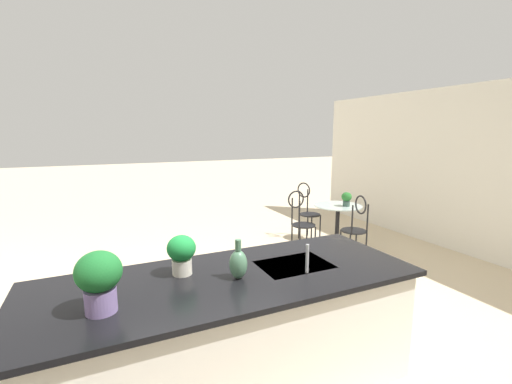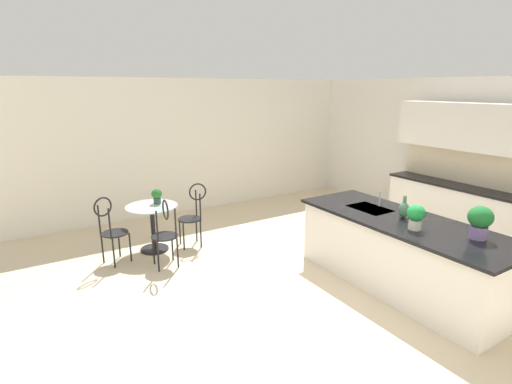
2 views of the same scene
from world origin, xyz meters
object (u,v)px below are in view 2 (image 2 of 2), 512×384
at_px(chair_toward_desk, 193,212).
at_px(potted_plant_counter_near, 416,215).
at_px(potted_plant_on_table, 157,195).
at_px(bistro_table, 153,224).
at_px(potted_plant_counter_far, 480,220).
at_px(chair_by_island, 165,230).
at_px(chair_near_window, 111,227).
at_px(vase_on_counter, 404,209).

xyz_separation_m(chair_toward_desk, potted_plant_counter_near, (2.99, 1.54, 0.52)).
bearing_deg(potted_plant_counter_near, potted_plant_on_table, -147.49).
xyz_separation_m(bistro_table, potted_plant_counter_far, (3.68, 2.50, 0.68)).
xyz_separation_m(bistro_table, chair_by_island, (0.71, -0.04, 0.13)).
relative_size(potted_plant_on_table, potted_plant_counter_far, 0.64).
xyz_separation_m(bistro_table, potted_plant_counter_near, (3.13, 2.16, 0.64)).
bearing_deg(potted_plant_on_table, potted_plant_counter_near, 32.51).
distance_m(chair_near_window, vase_on_counter, 4.05).
distance_m(bistro_table, vase_on_counter, 3.71).
height_order(chair_near_window, chair_by_island, same).
bearing_deg(potted_plant_counter_near, bistro_table, -145.38).
bearing_deg(chair_toward_desk, bistro_table, -102.68).
bearing_deg(chair_by_island, bistro_table, 176.88).
bearing_deg(chair_near_window, chair_by_island, 49.23).
relative_size(chair_toward_desk, potted_plant_on_table, 4.41).
bearing_deg(chair_toward_desk, vase_on_counter, 33.95).
bearing_deg(potted_plant_counter_near, potted_plant_counter_far, 31.75).
relative_size(chair_toward_desk, vase_on_counter, 3.62).
bearing_deg(chair_by_island, chair_near_window, -130.77).
xyz_separation_m(potted_plant_on_table, vase_on_counter, (2.85, 2.28, 0.16)).
distance_m(chair_near_window, chair_toward_desk, 1.29).
bearing_deg(chair_by_island, chair_toward_desk, 130.78).
bearing_deg(vase_on_counter, chair_by_island, -130.29).
distance_m(chair_toward_desk, vase_on_counter, 3.21).
height_order(chair_by_island, potted_plant_on_table, chair_by_island).
height_order(bistro_table, potted_plant_counter_near, potted_plant_counter_near).
height_order(chair_toward_desk, potted_plant_on_table, chair_toward_desk).
bearing_deg(bistro_table, vase_on_counter, 40.81).
bearing_deg(potted_plant_counter_near, chair_near_window, -136.31).
height_order(potted_plant_on_table, potted_plant_counter_far, potted_plant_counter_far).
bearing_deg(chair_by_island, potted_plant_counter_far, 40.55).
height_order(bistro_table, potted_plant_on_table, potted_plant_on_table).
distance_m(bistro_table, potted_plant_on_table, 0.45).
relative_size(chair_near_window, potted_plant_counter_far, 2.84).
height_order(potted_plant_counter_far, vase_on_counter, potted_plant_counter_far).
bearing_deg(potted_plant_on_table, vase_on_counter, 38.64).
bearing_deg(potted_plant_counter_near, vase_on_counter, 145.60).
bearing_deg(chair_near_window, vase_on_counter, 49.61).
distance_m(chair_toward_desk, potted_plant_on_table, 0.63).
relative_size(bistro_table, chair_by_island, 0.77).
distance_m(bistro_table, potted_plant_counter_far, 4.50).
xyz_separation_m(chair_near_window, chair_toward_desk, (-0.03, 1.29, 0.00)).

